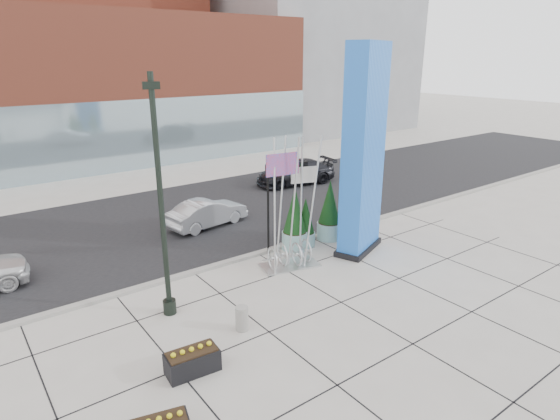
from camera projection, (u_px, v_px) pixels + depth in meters
ground at (300, 299)px, 16.07m from camera, size 160.00×160.00×0.00m
street_asphalt at (176, 220)px, 23.68m from camera, size 80.00×12.00×0.02m
curb_edge at (238, 259)px, 19.09m from camera, size 80.00×0.30×0.12m
tower_podium at (88, 89)px, 35.46m from camera, size 34.00×10.00×11.00m
tower_glass_front at (113, 137)px, 32.75m from camera, size 34.00×0.60×5.00m
building_grey_parking at (302, 45)px, 52.31m from camera, size 20.00×18.00×18.00m
blue_pylon at (363, 156)px, 18.88m from camera, size 2.79×1.99×8.50m
lamp_post at (163, 224)px, 14.24m from camera, size 0.51×0.42×7.56m
public_art_sculpture at (290, 234)px, 18.20m from camera, size 2.49×1.63×5.20m
concrete_bollard at (242, 318)px, 14.18m from camera, size 0.40×0.40×0.77m
overhead_street_sign at (281, 175)px, 19.06m from camera, size 1.79×0.63×3.86m
round_planter_east at (329, 211)px, 21.00m from camera, size 1.10×1.10×2.74m
round_planter_mid at (305, 223)px, 20.29m from camera, size 0.87×0.87×2.19m
round_planter_west at (295, 220)px, 19.87m from camera, size 1.10×1.10×2.75m
box_planter_north at (192, 360)px, 12.29m from camera, size 1.44×0.81×0.76m
car_silver_mid at (208, 213)px, 22.73m from camera, size 4.21×2.04×1.33m
car_dark_east at (296, 172)px, 30.20m from camera, size 5.52×2.92×1.52m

